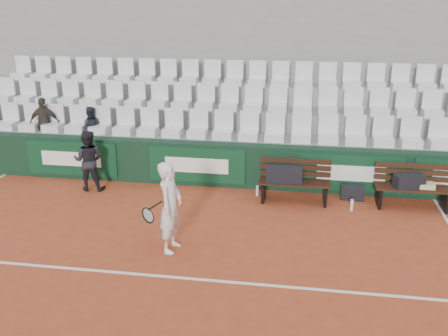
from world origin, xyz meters
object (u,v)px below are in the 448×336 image
water_bottle_far (352,205)px  spectator_c (89,110)px  spectator_b (42,105)px  water_bottle_near (257,191)px  sports_bag_ground (352,192)px  ball_kid (88,160)px  tennis_player (170,207)px  bench_right (412,197)px  bench_left (294,192)px  sports_bag_right (409,181)px  sports_bag_left (284,174)px

water_bottle_far → spectator_c: spectator_c is taller
water_bottle_far → spectator_b: spectator_b is taller
water_bottle_near → sports_bag_ground: bearing=4.2°
sports_bag_ground → ball_kid: (-5.79, -0.34, 0.54)m
ball_kid → water_bottle_near: bearing=177.6°
spectator_c → tennis_player: bearing=115.4°
water_bottle_far → tennis_player: (-3.23, -2.13, 0.68)m
ball_kid → spectator_c: (-0.41, 1.20, 0.85)m
tennis_player → ball_kid: (-2.50, 2.42, -0.11)m
ball_kid → spectator_c: 1.52m
bench_right → bench_left: bearing=-178.5°
spectator_b → spectator_c: size_ratio=1.17×
sports_bag_right → water_bottle_near: (-3.10, 0.17, -0.47)m
bench_left → spectator_b: bearing=169.0°
water_bottle_far → sports_bag_ground: bearing=84.6°
sports_bag_right → water_bottle_near: sports_bag_right is taller
bench_right → water_bottle_far: (-1.23, -0.36, -0.10)m
bench_left → spectator_c: bearing=166.4°
sports_bag_right → water_bottle_far: size_ratio=2.47×
bench_right → tennis_player: tennis_player is taller
water_bottle_near → spectator_b: size_ratio=0.19×
sports_bag_left → sports_bag_right: 2.53m
bench_right → sports_bag_right: size_ratio=2.52×
water_bottle_near → water_bottle_far: bearing=-13.9°
spectator_b → tennis_player: bearing=127.4°
bench_right → spectator_c: spectator_c is taller
sports_bag_ground → tennis_player: size_ratio=0.30×
sports_bag_ground → ball_kid: 5.82m
sports_bag_left → spectator_b: 6.13m
spectator_b → ball_kid: bearing=131.9°
ball_kid → spectator_c: spectator_c is taller
bench_left → water_bottle_far: size_ratio=6.24×
spectator_c → water_bottle_near: bearing=153.0°
spectator_c → bench_left: bearing=153.0°
bench_left → sports_bag_left: bearing=-172.7°
bench_left → bench_right: size_ratio=1.00×
spectator_b → sports_bag_right: bearing=160.9°
bench_left → sports_bag_ground: size_ratio=3.08×
tennis_player → ball_kid: bearing=135.9°
tennis_player → spectator_b: spectator_b is taller
sports_bag_right → sports_bag_ground: bearing=163.2°
water_bottle_far → spectator_b: bearing=168.5°
sports_bag_right → tennis_player: (-4.35, -2.45, 0.21)m
spectator_c → sports_bag_right: bearing=157.4°
sports_bag_right → ball_kid: size_ratio=0.43×
bench_left → tennis_player: bearing=-130.2°
bench_left → spectator_b: 6.42m
bench_right → sports_bag_right: (-0.10, -0.04, 0.36)m
water_bottle_far → sports_bag_right: bearing=15.7°
sports_bag_left → tennis_player: 3.02m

